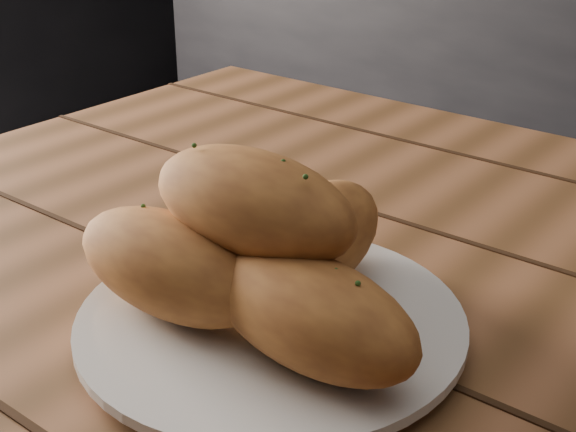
# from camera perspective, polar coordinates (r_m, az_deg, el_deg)

# --- Properties ---
(plate) EXTENTS (0.28, 0.28, 0.02)m
(plate) POSITION_cam_1_polar(r_m,az_deg,el_deg) (0.59, -1.21, -7.70)
(plate) COLOR silver
(plate) RESTS_ON table
(bread_rolls) EXTENTS (0.29, 0.23, 0.13)m
(bread_rolls) POSITION_cam_1_polar(r_m,az_deg,el_deg) (0.56, -1.97, -2.67)
(bread_rolls) COLOR #C37936
(bread_rolls) RESTS_ON plate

